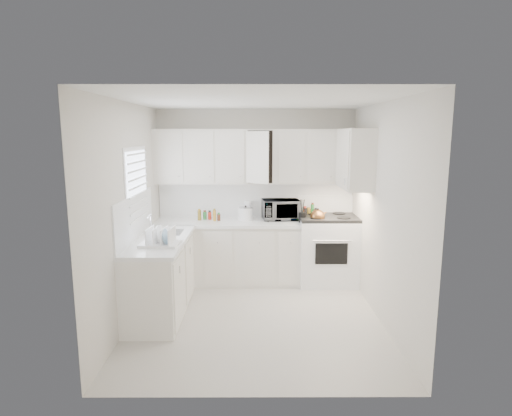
{
  "coord_description": "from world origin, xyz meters",
  "views": [
    {
      "loc": [
        -0.02,
        -4.9,
        2.23
      ],
      "look_at": [
        0.0,
        0.7,
        1.25
      ],
      "focal_mm": 29.74,
      "sensor_mm": 36.0,
      "label": 1
    }
  ],
  "objects_px": {
    "stove": "(327,240)",
    "microwave": "(281,207)",
    "utensil_crock": "(302,211)",
    "dish_rack": "(160,235)",
    "rice_cooker": "(246,213)",
    "tea_kettle": "(318,216)"
  },
  "relations": [
    {
      "from": "rice_cooker",
      "to": "utensil_crock",
      "type": "height_order",
      "value": "utensil_crock"
    },
    {
      "from": "stove",
      "to": "dish_rack",
      "type": "relative_size",
      "value": 2.99
    },
    {
      "from": "stove",
      "to": "microwave",
      "type": "distance_m",
      "value": 0.85
    },
    {
      "from": "rice_cooker",
      "to": "tea_kettle",
      "type": "bearing_deg",
      "value": -15.92
    },
    {
      "from": "microwave",
      "to": "dish_rack",
      "type": "height_order",
      "value": "microwave"
    },
    {
      "from": "stove",
      "to": "dish_rack",
      "type": "height_order",
      "value": "stove"
    },
    {
      "from": "rice_cooker",
      "to": "dish_rack",
      "type": "relative_size",
      "value": 0.5
    },
    {
      "from": "stove",
      "to": "dish_rack",
      "type": "xyz_separation_m",
      "value": [
        -2.19,
        -1.39,
        0.41
      ]
    },
    {
      "from": "microwave",
      "to": "rice_cooker",
      "type": "xyz_separation_m",
      "value": [
        -0.53,
        -0.02,
        -0.08
      ]
    },
    {
      "from": "stove",
      "to": "tea_kettle",
      "type": "bearing_deg",
      "value": -138.47
    },
    {
      "from": "microwave",
      "to": "utensil_crock",
      "type": "relative_size",
      "value": 1.56
    },
    {
      "from": "tea_kettle",
      "to": "dish_rack",
      "type": "xyz_separation_m",
      "value": [
        -2.01,
        -1.23,
        0.01
      ]
    },
    {
      "from": "stove",
      "to": "tea_kettle",
      "type": "height_order",
      "value": "stove"
    },
    {
      "from": "microwave",
      "to": "dish_rack",
      "type": "bearing_deg",
      "value": -142.02
    },
    {
      "from": "rice_cooker",
      "to": "dish_rack",
      "type": "height_order",
      "value": "dish_rack"
    },
    {
      "from": "microwave",
      "to": "rice_cooker",
      "type": "relative_size",
      "value": 2.5
    },
    {
      "from": "rice_cooker",
      "to": "dish_rack",
      "type": "bearing_deg",
      "value": -125.06
    },
    {
      "from": "stove",
      "to": "microwave",
      "type": "bearing_deg",
      "value": 169.98
    },
    {
      "from": "rice_cooker",
      "to": "utensil_crock",
      "type": "distance_m",
      "value": 0.86
    },
    {
      "from": "stove",
      "to": "utensil_crock",
      "type": "relative_size",
      "value": 3.74
    },
    {
      "from": "microwave",
      "to": "utensil_crock",
      "type": "height_order",
      "value": "microwave"
    },
    {
      "from": "tea_kettle",
      "to": "rice_cooker",
      "type": "xyz_separation_m",
      "value": [
        -1.05,
        0.26,
        -0.0
      ]
    }
  ]
}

